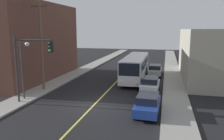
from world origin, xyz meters
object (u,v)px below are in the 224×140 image
Objects in this scene: utility_pole_near at (41,37)px; street_lamp_left at (24,62)px; parked_car_white at (150,84)px; traffic_signal_left_corner at (31,58)px; parked_car_silver at (155,70)px; parked_car_blue at (148,104)px; city_bus at (136,66)px.

utility_pole_near is 4.23m from street_lamp_left.
utility_pole_near is at bearing -169.31° from parked_car_white.
parked_car_silver is at bearing 57.61° from traffic_signal_left_corner.
parked_car_blue and parked_car_silver have the same top height.
parked_car_silver is 0.74× the size of traffic_signal_left_corner.
traffic_signal_left_corner reaches higher than parked_car_blue.
parked_car_silver is 17.06m from utility_pole_near.
city_bus reaches higher than parked_car_blue.
utility_pole_near reaches higher than street_lamp_left.
traffic_signal_left_corner is 1.09× the size of street_lamp_left.
traffic_signal_left_corner is (-10.30, -0.02, 3.46)m from parked_car_blue.
city_bus is 2.21× the size of street_lamp_left.
parked_car_white is 0.81× the size of street_lamp_left.
utility_pole_near reaches higher than city_bus.
traffic_signal_left_corner is at bearing -34.37° from street_lamp_left.
utility_pole_near is 1.75× the size of traffic_signal_left_corner.
street_lamp_left is at bearing 175.35° from parked_car_blue.
parked_car_blue is 12.11m from street_lamp_left.
parked_car_silver is at bearing 51.92° from city_bus.
traffic_signal_left_corner is at bearing -120.84° from city_bus.
city_bus is 14.96m from street_lamp_left.
parked_car_blue is at bearing -87.77° from parked_car_white.
street_lamp_left is (-11.72, 0.95, 2.90)m from parked_car_blue.
city_bus is at bearing 59.16° from traffic_signal_left_corner.
city_bus is at bearing 101.94° from parked_car_blue.
traffic_signal_left_corner is at bearing -179.91° from parked_car_blue.
parked_car_silver is at bearing 44.08° from utility_pole_near.
traffic_signal_left_corner reaches higher than city_bus.
parked_car_blue is 0.42× the size of utility_pole_near.
parked_car_blue is at bearing -78.06° from city_bus.
parked_car_blue is 13.73m from utility_pole_near.
street_lamp_left reaches higher than parked_car_white.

